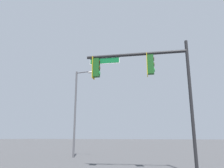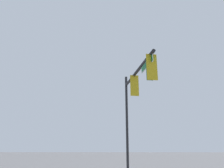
{
  "view_description": "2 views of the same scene",
  "coord_description": "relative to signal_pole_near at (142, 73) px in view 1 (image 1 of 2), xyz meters",
  "views": [
    {
      "loc": [
        -6.04,
        6.01,
        1.78
      ],
      "look_at": [
        -1.25,
        -4.21,
        4.54
      ],
      "focal_mm": 35.0,
      "sensor_mm": 36.0,
      "label": 1
    },
    {
      "loc": [
        9.88,
        -5.65,
        2.0
      ],
      "look_at": [
        -2.99,
        -6.76,
        5.91
      ],
      "focal_mm": 35.0,
      "sensor_mm": 36.0,
      "label": 2
    }
  ],
  "objects": [
    {
      "name": "street_lamp",
      "position": [
        8.35,
        -5.96,
        -0.67
      ],
      "size": [
        1.91,
        0.29,
        8.11
      ],
      "color": "#4C4C51",
      "rests_on": "ground_plane"
    },
    {
      "name": "signal_pole_near",
      "position": [
        0.0,
        0.0,
        0.0
      ],
      "size": [
        5.63,
        1.65,
        7.02
      ],
      "color": "black",
      "rests_on": "ground_plane"
    }
  ]
}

